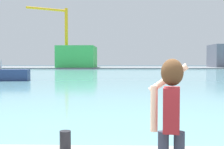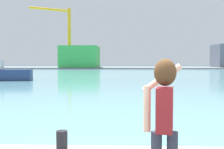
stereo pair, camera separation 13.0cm
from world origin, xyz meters
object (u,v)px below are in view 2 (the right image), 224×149
Objects in this scene: person_photographer at (164,112)px; harbor_bollard at (62,140)px; warehouse_left at (80,57)px; port_crane at (65,31)px.

harbor_bollard is (-1.70, 1.86, -0.88)m from person_photographer.
port_crane reaches higher than warehouse_left.
person_photographer reaches higher than harbor_bollard.
warehouse_left reaches higher than harbor_bollard.
warehouse_left is (-12.66, 87.28, 2.88)m from harbor_bollard.
person_photographer is 0.12× the size of warehouse_left.
warehouse_left is (-14.36, 89.14, 2.00)m from person_photographer.
harbor_bollard is at bearing -81.74° from warehouse_left.
person_photographer is at bearing -77.78° from port_crane.
port_crane is at bearing 23.23° from person_photographer.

